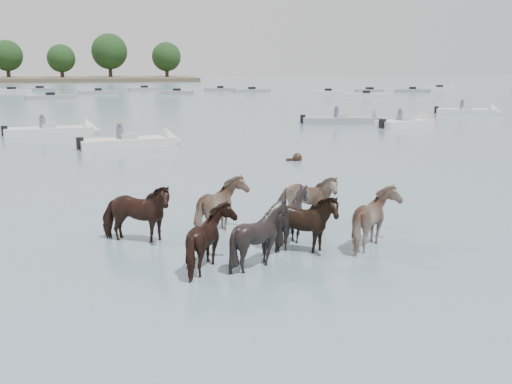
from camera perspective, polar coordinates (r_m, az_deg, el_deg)
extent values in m
plane|color=slate|center=(12.93, 10.55, -6.74)|extent=(400.00, 400.00, 0.00)
imported|color=black|center=(14.13, -11.91, -2.29)|extent=(2.07, 1.45, 1.60)
imported|color=gray|center=(14.52, -3.34, -1.72)|extent=(1.64, 1.80, 1.55)
imported|color=black|center=(13.75, 3.67, -2.72)|extent=(1.53, 1.41, 1.47)
imported|color=#88705C|center=(15.66, 5.09, -0.83)|extent=(1.92, 1.48, 1.48)
imported|color=black|center=(12.03, -4.32, -5.02)|extent=(1.26, 1.46, 1.46)
imported|color=black|center=(12.23, 0.45, -4.52)|extent=(1.56, 1.43, 1.53)
imported|color=black|center=(13.09, 4.31, -3.40)|extent=(1.97, 1.37, 1.52)
imported|color=#7F6A56|center=(13.70, 12.08, -2.89)|extent=(1.69, 1.84, 1.54)
sphere|color=black|center=(25.91, 4.14, 3.42)|extent=(0.44, 0.44, 0.44)
cube|color=black|center=(25.86, 3.60, 3.19)|extent=(0.50, 0.22, 0.18)
cube|color=silver|center=(37.54, -19.89, 5.68)|extent=(5.28, 2.21, 0.55)
cone|color=silver|center=(37.55, -15.96, 5.94)|extent=(1.09, 1.70, 1.60)
cube|color=#99ADB7|center=(37.50, -19.93, 6.21)|extent=(0.93, 1.21, 0.35)
cube|color=black|center=(37.69, -23.81, 5.61)|extent=(0.39, 0.39, 0.60)
cylinder|color=#595966|center=(37.55, -20.55, 6.47)|extent=(0.36, 0.36, 0.70)
sphere|color=#595966|center=(37.51, -20.61, 7.16)|extent=(0.24, 0.24, 0.24)
cube|color=silver|center=(30.75, -12.65, 4.75)|extent=(5.10, 2.64, 0.55)
cone|color=silver|center=(31.31, -8.27, 5.06)|extent=(1.23, 1.76, 1.60)
cube|color=#99ADB7|center=(30.70, -12.68, 5.40)|extent=(1.03, 1.27, 0.35)
cube|color=black|center=(30.35, -17.17, 4.68)|extent=(0.42, 0.42, 0.60)
cylinder|color=#595966|center=(30.69, -13.45, 5.73)|extent=(0.36, 0.36, 0.70)
sphere|color=#595966|center=(30.65, -13.49, 6.57)|extent=(0.24, 0.24, 0.24)
cube|color=gray|center=(42.79, 8.51, 7.04)|extent=(5.90, 2.56, 0.55)
cone|color=gray|center=(43.36, 12.26, 6.97)|extent=(1.16, 1.73, 1.60)
cube|color=#99ADB7|center=(42.75, 8.53, 7.51)|extent=(0.98, 1.24, 0.35)
cube|color=black|center=(42.38, 4.68, 7.29)|extent=(0.40, 0.40, 0.60)
cylinder|color=#595966|center=(42.61, 8.03, 7.78)|extent=(0.36, 0.36, 0.70)
sphere|color=#595966|center=(42.57, 8.05, 8.38)|extent=(0.24, 0.24, 0.24)
cube|color=silver|center=(41.36, 14.64, 6.59)|extent=(4.56, 2.99, 0.55)
cone|color=silver|center=(42.92, 16.63, 6.68)|extent=(1.40, 1.81, 1.60)
cube|color=#99ADB7|center=(41.33, 14.67, 7.07)|extent=(1.14, 1.33, 0.35)
cube|color=black|center=(39.84, 12.50, 6.70)|extent=(0.45, 0.45, 0.60)
cylinder|color=#595966|center=(41.14, 14.17, 7.35)|extent=(0.36, 0.36, 0.70)
sphere|color=#595966|center=(41.10, 14.21, 7.98)|extent=(0.24, 0.24, 0.24)
cube|color=silver|center=(53.62, 20.20, 7.51)|extent=(5.16, 3.50, 0.55)
cone|color=silver|center=(53.97, 22.82, 7.33)|extent=(1.48, 1.83, 1.60)
cube|color=#99ADB7|center=(53.60, 20.23, 7.88)|extent=(1.19, 1.35, 0.35)
cube|color=black|center=(53.37, 17.56, 7.84)|extent=(0.46, 0.46, 0.60)
cylinder|color=#595966|center=(53.38, 19.88, 8.11)|extent=(0.36, 0.36, 0.70)
sphere|color=#595966|center=(53.35, 19.91, 8.59)|extent=(0.24, 0.24, 0.24)
cube|color=silver|center=(98.18, -23.21, 9.25)|extent=(6.13, 3.60, 0.60)
cube|color=black|center=(98.16, -23.23, 9.47)|extent=(1.30, 1.30, 0.50)
cube|color=gray|center=(101.27, -20.76, 9.52)|extent=(6.03, 3.02, 0.60)
cube|color=black|center=(101.26, -20.78, 9.73)|extent=(1.23, 1.23, 0.50)
cube|color=gray|center=(77.40, -19.85, 8.88)|extent=(6.14, 3.51, 0.60)
cube|color=black|center=(77.39, -19.87, 9.16)|extent=(1.29, 1.29, 0.50)
cube|color=gray|center=(88.96, -15.48, 9.56)|extent=(5.97, 2.25, 0.60)
cube|color=black|center=(88.95, -15.49, 9.80)|extent=(1.12, 1.12, 0.50)
cube|color=gray|center=(98.59, -11.08, 10.03)|extent=(5.44, 2.82, 0.60)
cube|color=black|center=(98.57, -11.09, 10.25)|extent=(1.23, 1.23, 0.50)
cube|color=gray|center=(85.96, -7.89, 9.80)|extent=(5.02, 2.69, 0.60)
cube|color=black|center=(85.95, -7.90, 10.05)|extent=(1.23, 1.23, 0.50)
cube|color=gray|center=(95.04, -3.56, 10.15)|extent=(5.48, 2.52, 0.60)
cube|color=black|center=(95.03, -3.57, 10.38)|extent=(1.18, 1.18, 0.50)
cube|color=gray|center=(90.85, -0.43, 10.06)|extent=(5.86, 2.12, 0.60)
cube|color=black|center=(90.83, -0.43, 10.30)|extent=(1.10, 1.10, 0.50)
cube|color=silver|center=(85.37, 7.22, 9.80)|extent=(4.58, 2.85, 0.60)
cube|color=black|center=(85.36, 7.23, 10.05)|extent=(1.28, 1.28, 0.50)
cube|color=silver|center=(79.42, 10.96, 9.47)|extent=(5.90, 3.51, 0.60)
cube|color=black|center=(79.40, 10.97, 9.74)|extent=(1.30, 1.30, 0.50)
cube|color=gray|center=(91.38, 11.27, 9.84)|extent=(4.23, 1.57, 0.60)
cube|color=black|center=(91.36, 11.28, 10.07)|extent=(1.02, 1.02, 0.50)
cube|color=gray|center=(94.19, 15.35, 9.71)|extent=(5.58, 3.10, 0.60)
cube|color=black|center=(94.18, 15.37, 9.94)|extent=(1.26, 1.26, 0.50)
cube|color=silver|center=(104.00, 17.84, 9.79)|extent=(5.23, 2.67, 0.60)
cube|color=black|center=(103.99, 17.85, 10.00)|extent=(1.21, 1.21, 0.50)
cylinder|color=#382619|center=(169.46, -23.48, 10.76)|extent=(1.00, 1.00, 3.67)
sphere|color=black|center=(169.46, -23.62, 12.38)|extent=(8.16, 8.16, 8.16)
cylinder|color=#382619|center=(162.20, -18.77, 11.02)|extent=(1.00, 1.00, 3.26)
sphere|color=black|center=(162.19, -18.88, 12.52)|extent=(7.25, 7.25, 7.25)
cylinder|color=#382619|center=(164.29, -14.33, 11.48)|extent=(1.00, 1.00, 4.30)
sphere|color=black|center=(164.31, -14.43, 13.44)|extent=(9.56, 9.56, 9.56)
cylinder|color=#382619|center=(162.48, -8.88, 11.57)|extent=(1.00, 1.00, 3.54)
sphere|color=black|center=(162.47, -8.94, 13.20)|extent=(7.86, 7.86, 7.86)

